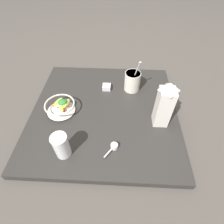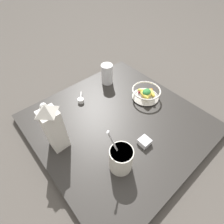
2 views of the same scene
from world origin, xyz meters
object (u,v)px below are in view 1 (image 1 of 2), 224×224
object	(u,v)px
yogurt_tub	(132,80)
spice_jar	(107,87)
milk_carton	(164,105)
drinking_cup	(61,145)
fruit_bowl	(61,106)

from	to	relation	value
yogurt_tub	spice_jar	distance (m)	0.19
milk_carton	spice_jar	bearing A→B (deg)	139.30
milk_carton	drinking_cup	bearing A→B (deg)	-155.68
drinking_cup	yogurt_tub	bearing A→B (deg)	55.68
fruit_bowl	spice_jar	bearing A→B (deg)	40.60
milk_carton	fruit_bowl	bearing A→B (deg)	174.61
yogurt_tub	milk_carton	bearing A→B (deg)	-62.02
fruit_bowl	drinking_cup	distance (m)	0.31
fruit_bowl	drinking_cup	world-z (taller)	drinking_cup
yogurt_tub	drinking_cup	xyz separation A→B (m)	(-0.37, -0.54, -0.00)
milk_carton	spice_jar	distance (m)	0.46
fruit_bowl	drinking_cup	bearing A→B (deg)	-74.14
fruit_bowl	yogurt_tub	xyz separation A→B (m)	(0.45, 0.24, 0.03)
drinking_cup	spice_jar	world-z (taller)	drinking_cup
drinking_cup	milk_carton	bearing A→B (deg)	24.32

